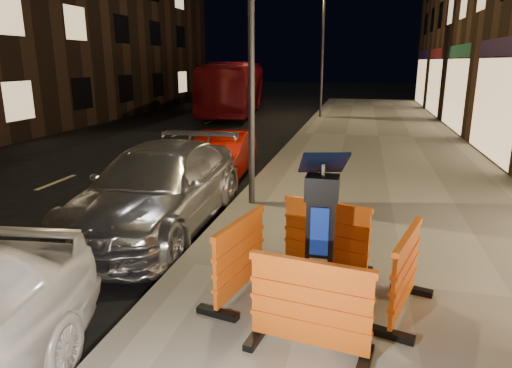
% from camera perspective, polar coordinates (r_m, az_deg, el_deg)
% --- Properties ---
extents(ground_plane, '(120.00, 120.00, 0.00)m').
position_cam_1_polar(ground_plane, '(6.69, -8.79, -10.93)').
color(ground_plane, black).
rests_on(ground_plane, ground).
extents(sidewalk, '(6.00, 60.00, 0.15)m').
position_cam_1_polar(sidewalk, '(6.28, 18.24, -12.62)').
color(sidewalk, gray).
rests_on(sidewalk, ground).
extents(kerb, '(0.30, 60.00, 0.15)m').
position_cam_1_polar(kerb, '(6.66, -8.82, -10.35)').
color(kerb, slate).
rests_on(kerb, ground).
extents(parking_kiosk, '(0.67, 0.67, 1.74)m').
position_cam_1_polar(parking_kiosk, '(5.25, 8.05, -6.26)').
color(parking_kiosk, black).
rests_on(parking_kiosk, sidewalk).
extents(barrier_front, '(1.31, 0.71, 0.97)m').
position_cam_1_polar(barrier_front, '(4.56, 6.74, -15.05)').
color(barrier_front, orange).
rests_on(barrier_front, sidewalk).
extents(barrier_back, '(1.34, 0.86, 0.97)m').
position_cam_1_polar(barrier_back, '(6.27, 8.71, -6.42)').
color(barrier_back, orange).
rests_on(barrier_back, sidewalk).
extents(barrier_kerbside, '(0.77, 1.32, 0.97)m').
position_cam_1_polar(barrier_kerbside, '(5.55, -2.04, -9.20)').
color(barrier_kerbside, orange).
rests_on(barrier_kerbside, sidewalk).
extents(barrier_bldgside, '(0.84, 1.34, 0.97)m').
position_cam_1_polar(barrier_bldgside, '(5.42, 18.12, -10.62)').
color(barrier_bldgside, orange).
rests_on(barrier_bldgside, sidewalk).
extents(car_silver, '(2.09, 5.01, 1.45)m').
position_cam_1_polar(car_silver, '(8.56, -11.84, -5.15)').
color(car_silver, silver).
rests_on(car_silver, ground).
extents(car_red, '(1.45, 3.61, 1.16)m').
position_cam_1_polar(car_red, '(11.87, -4.24, 0.85)').
color(car_red, '#880900').
rests_on(car_red, ground).
extents(bus_doubledecker, '(3.77, 10.53, 2.87)m').
position_cam_1_polar(bus_doubledecker, '(26.24, -2.72, 8.74)').
color(bus_doubledecker, maroon).
rests_on(bus_doubledecker, ground).
extents(street_lamp_mid, '(0.12, 0.12, 6.00)m').
position_cam_1_polar(street_lamp_mid, '(8.81, -0.59, 16.63)').
color(street_lamp_mid, '#3F3F44').
rests_on(street_lamp_mid, sidewalk).
extents(street_lamp_far, '(0.12, 0.12, 6.00)m').
position_cam_1_polar(street_lamp_far, '(23.65, 8.29, 15.55)').
color(street_lamp_far, '#3F3F44').
rests_on(street_lamp_far, sidewalk).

